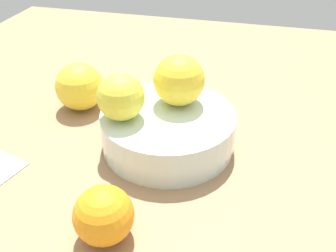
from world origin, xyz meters
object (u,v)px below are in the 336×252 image
(orange_in_bowl_1, at_px, (121,97))
(orange_loose_0, at_px, (80,87))
(orange_in_bowl_0, at_px, (179,80))
(fruit_bowl, at_px, (168,130))
(orange_loose_1, at_px, (104,215))

(orange_in_bowl_1, distance_m, orange_loose_0, 0.15)
(orange_in_bowl_0, bearing_deg, orange_loose_0, -101.24)
(fruit_bowl, bearing_deg, orange_in_bowl_1, -65.53)
(orange_in_bowl_0, bearing_deg, orange_loose_1, -8.69)
(orange_in_bowl_0, height_order, orange_loose_0, orange_in_bowl_0)
(orange_in_bowl_0, height_order, orange_loose_1, orange_in_bowl_0)
(fruit_bowl, relative_size, orange_in_bowl_0, 2.61)
(orange_in_bowl_1, bearing_deg, orange_loose_1, 12.32)
(fruit_bowl, bearing_deg, orange_loose_0, -111.61)
(orange_loose_0, distance_m, orange_loose_1, 0.27)
(orange_in_bowl_0, bearing_deg, fruit_bowl, -13.89)
(orange_in_bowl_1, xyz_separation_m, orange_loose_0, (-0.09, -0.11, -0.05))
(orange_in_bowl_1, height_order, orange_loose_0, orange_in_bowl_1)
(orange_loose_1, bearing_deg, orange_in_bowl_1, -167.68)
(fruit_bowl, xyz_separation_m, orange_in_bowl_0, (-0.03, 0.01, 0.06))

